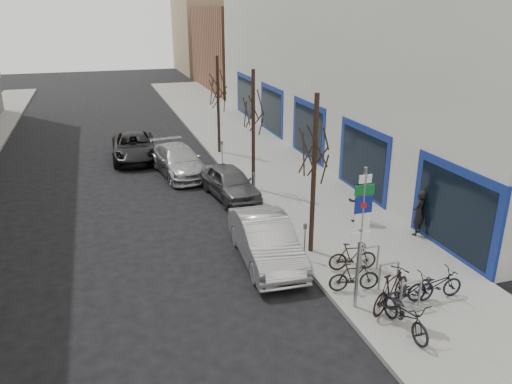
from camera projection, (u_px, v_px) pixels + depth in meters
ground at (273, 327)px, 13.19m from camera, size 120.00×120.00×0.00m
sidewalk_east at (292, 186)px, 23.38m from camera, size 5.00×70.00×0.15m
commercial_building at (447, 58)px, 30.59m from camera, size 20.00×32.00×10.00m
brick_building_far at (262, 48)px, 51.22m from camera, size 12.00×14.00×8.00m
tan_building_far at (229, 35)px, 64.58m from camera, size 13.00×12.00×9.00m
highway_sign_pole at (361, 231)px, 13.01m from camera, size 0.55×0.10×4.20m
bike_rack at (389, 272)px, 14.58m from camera, size 0.66×2.26×0.83m
tree_near at (315, 138)px, 15.63m from camera, size 1.80×1.80×5.50m
tree_mid at (253, 102)px, 21.43m from camera, size 1.80×1.80×5.50m
tree_far at (218, 82)px, 27.23m from camera, size 1.80×1.80×5.50m
meter_front at (305, 238)px, 16.17m from camera, size 0.10×0.08×1.27m
meter_mid at (254, 184)px, 21.08m from camera, size 0.10×0.08×1.27m
meter_back at (222, 151)px, 25.98m from camera, size 0.10×0.08×1.27m
bike_near_left at (406, 312)px, 12.58m from camera, size 0.65×1.91×1.15m
bike_near_right at (391, 289)px, 13.58m from camera, size 1.93×1.43×1.15m
bike_mid_curb at (435, 282)px, 14.04m from camera, size 1.74×0.60×1.05m
bike_mid_inner at (354, 276)px, 14.46m from camera, size 1.57×0.72×0.92m
bike_far_curb at (410, 289)px, 13.73m from camera, size 1.71×0.68×1.02m
bike_far_inner at (353, 256)px, 15.61m from camera, size 1.61×0.73×0.94m
parked_car_front at (266, 240)px, 16.36m from camera, size 1.84×4.68×1.52m
parked_car_mid at (230, 183)px, 21.94m from camera, size 2.15×4.23×1.38m
parked_car_back at (179, 161)px, 24.97m from camera, size 2.63×5.14×1.43m
lane_car at (134, 147)px, 27.54m from camera, size 2.51×5.10×1.39m
pedestrian_near at (419, 213)px, 17.93m from camera, size 0.74×0.69×1.70m
pedestrian_far at (359, 201)px, 19.04m from camera, size 0.71×0.58×1.66m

